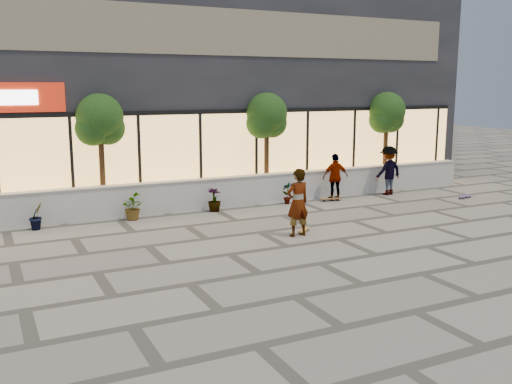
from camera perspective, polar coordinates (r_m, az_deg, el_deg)
name	(u,v)px	position (r m, az deg, el deg)	size (l,w,h in m)	color
ground	(321,263)	(13.67, 6.49, -7.12)	(80.00, 80.00, 0.00)	gray
planter_wall	(211,193)	(19.63, -4.52, -0.10)	(22.00, 0.42, 1.04)	beige
retail_building	(161,84)	(24.48, -9.48, 10.64)	(24.00, 9.17, 8.50)	black
shrub_b	(36,216)	(17.85, -21.11, -2.24)	(0.45, 0.36, 0.81)	#163310
shrub_c	(131,207)	(18.28, -12.35, -1.49)	(0.73, 0.63, 0.81)	#163310
shrub_d	(214,199)	(19.11, -4.18, -0.75)	(0.45, 0.45, 0.81)	#163310
shrub_e	(287,193)	(20.30, 3.16, -0.07)	(0.43, 0.29, 0.81)	#163310
tree_midwest	(100,123)	(19.02, -15.34, 6.70)	(1.60, 1.50, 3.92)	#402F17
tree_mideast	(267,118)	(21.00, 1.07, 7.39)	(1.60, 1.50, 3.92)	#402F17
tree_east	(387,115)	(24.01, 12.94, 7.51)	(1.60, 1.50, 3.92)	#402F17
skater_center	(298,203)	(15.84, 4.19, -1.06)	(0.70, 0.46, 1.91)	white
skater_right_near	(335,177)	(21.10, 7.94, 1.50)	(1.01, 0.42, 1.72)	silver
skater_right_far	(388,171)	(22.53, 13.09, 2.10)	(1.22, 0.70, 1.88)	#A1341D
skateboard_center	(304,230)	(16.44, 4.78, -3.80)	(0.66, 0.64, 0.09)	olive
skateboard_right_near	(331,199)	(21.01, 7.47, -0.69)	(0.83, 0.38, 0.10)	brown
skateboard_right_far	(465,196)	(22.78, 20.16, -0.39)	(0.80, 0.36, 0.09)	#4E4178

